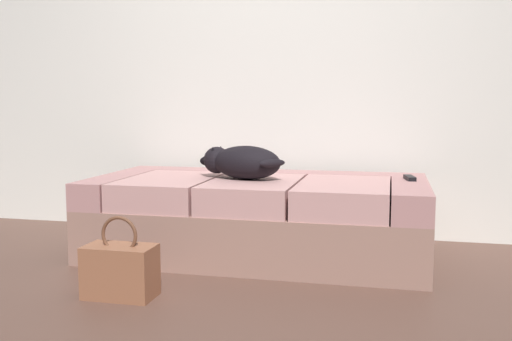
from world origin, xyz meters
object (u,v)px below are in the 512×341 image
object	(u,v)px
dog_dark	(241,162)
tv_remote	(410,178)
couch	(258,217)
handbag	(120,270)

from	to	relation	value
dog_dark	tv_remote	xyz separation A→B (m)	(0.94, 0.18, -0.09)
dog_dark	couch	bearing A→B (deg)	32.41
tv_remote	handbag	bearing A→B (deg)	-152.48
tv_remote	handbag	distance (m)	1.67
couch	dog_dark	world-z (taller)	dog_dark
handbag	tv_remote	bearing A→B (deg)	37.59
couch	dog_dark	size ratio (longest dim) A/B	3.44
couch	tv_remote	size ratio (longest dim) A/B	12.73
dog_dark	handbag	size ratio (longest dim) A/B	1.47
tv_remote	handbag	size ratio (longest dim) A/B	0.40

